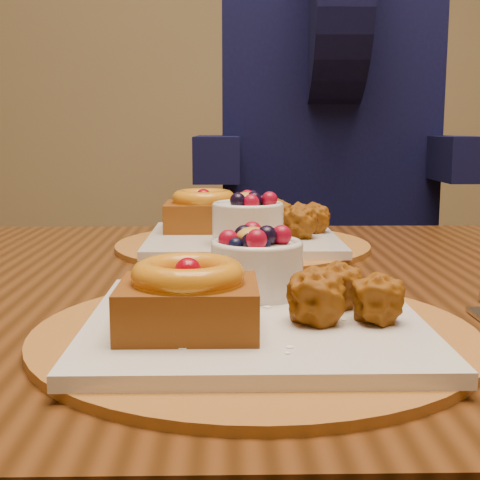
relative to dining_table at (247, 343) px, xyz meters
name	(u,v)px	position (x,y,z in m)	size (l,w,h in m)	color
dining_table	(247,343)	(0.00, 0.00, 0.00)	(1.60, 0.90, 0.76)	#331A09
place_setting_near	(252,309)	(0.00, -0.22, 0.10)	(0.38, 0.38, 0.09)	brown
place_setting_far	(240,230)	(0.00, 0.21, 0.11)	(0.38, 0.38, 0.09)	brown
chair_far	(312,301)	(0.19, 0.82, -0.16)	(0.57, 0.57, 0.93)	black
diner	(326,92)	(0.20, 0.77, 0.34)	(0.58, 0.55, 0.95)	black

